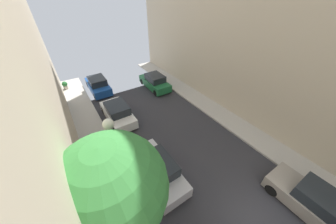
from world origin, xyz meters
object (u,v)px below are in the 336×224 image
(lamp_post, at_px, (115,150))
(potted_plant_1, at_px, (65,85))
(parked_car_left_4, at_px, (98,85))
(parked_car_left_3, at_px, (118,113))
(parked_car_right_2, at_px, (316,203))
(street_tree_0, at_px, (112,188))
(parked_car_right_3, at_px, (155,82))
(parked_car_left_2, at_px, (158,170))

(lamp_post, bearing_deg, potted_plant_1, 94.11)
(parked_car_left_4, relative_size, lamp_post, 0.84)
(parked_car_left_3, height_order, lamp_post, lamp_post)
(parked_car_right_2, relative_size, street_tree_0, 0.68)
(parked_car_left_4, bearing_deg, potted_plant_1, 143.16)
(parked_car_left_4, distance_m, parked_car_right_3, 6.05)
(parked_car_right_2, xyz_separation_m, street_tree_0, (-8.00, 3.58, 3.96))
(parked_car_right_3, height_order, potted_plant_1, parked_car_right_3)
(parked_car_left_4, xyz_separation_m, parked_car_right_2, (5.40, -18.24, 0.00))
(parked_car_left_3, bearing_deg, parked_car_right_3, 30.87)
(parked_car_right_2, relative_size, lamp_post, 0.84)
(parked_car_left_2, bearing_deg, lamp_post, 175.81)
(parked_car_left_3, distance_m, parked_car_right_2, 13.42)
(parked_car_left_2, bearing_deg, street_tree_0, -139.39)
(parked_car_left_3, height_order, parked_car_right_3, same)
(parked_car_left_4, relative_size, parked_car_right_2, 1.00)
(parked_car_left_2, height_order, street_tree_0, street_tree_0)
(parked_car_left_2, relative_size, parked_car_right_2, 1.00)
(parked_car_right_2, bearing_deg, parked_car_left_4, 106.49)
(parked_car_left_3, xyz_separation_m, potted_plant_1, (-2.94, 8.16, -0.13))
(street_tree_0, height_order, lamp_post, street_tree_0)
(parked_car_left_3, height_order, street_tree_0, street_tree_0)
(street_tree_0, bearing_deg, parked_car_left_3, 73.39)
(street_tree_0, relative_size, potted_plant_1, 7.31)
(parked_car_left_4, bearing_deg, parked_car_right_3, -26.77)
(parked_car_right_3, bearing_deg, parked_car_left_2, -119.09)
(parked_car_right_3, distance_m, potted_plant_1, 9.69)
(parked_car_left_3, xyz_separation_m, street_tree_0, (-2.60, -8.70, 3.96))
(parked_car_left_2, relative_size, parked_car_left_3, 1.00)
(potted_plant_1, bearing_deg, lamp_post, -85.89)
(parked_car_right_3, relative_size, street_tree_0, 0.68)
(parked_car_right_2, bearing_deg, parked_car_left_3, 113.73)
(parked_car_left_4, distance_m, parked_car_right_2, 19.02)
(parked_car_right_2, bearing_deg, potted_plant_1, 112.20)
(parked_car_right_3, xyz_separation_m, potted_plant_1, (-8.34, 4.93, -0.13))
(parked_car_left_3, bearing_deg, lamp_post, -106.69)
(parked_car_left_4, distance_m, street_tree_0, 15.40)
(parked_car_left_4, xyz_separation_m, potted_plant_1, (-2.94, 2.20, -0.13))
(potted_plant_1, bearing_deg, parked_car_left_4, -36.84)
(parked_car_right_3, bearing_deg, parked_car_right_2, -90.00)
(parked_car_left_2, relative_size, parked_car_left_4, 1.00)
(parked_car_left_4, xyz_separation_m, lamp_post, (-1.90, -12.29, 2.77))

